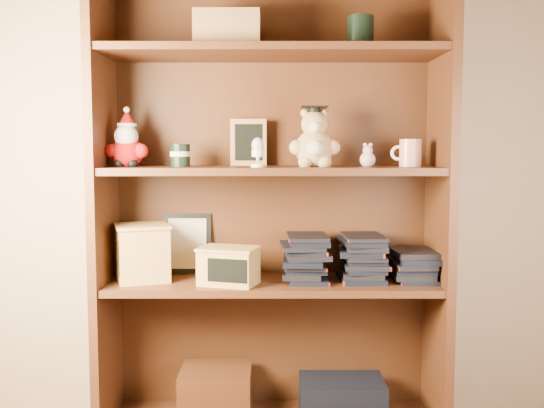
{
  "coord_description": "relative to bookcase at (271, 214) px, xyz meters",
  "views": [
    {
      "loc": [
        -0.08,
        -0.9,
        1.02
      ],
      "look_at": [
        -0.08,
        1.3,
        0.82
      ],
      "focal_mm": 42.0,
      "sensor_mm": 36.0,
      "label": 1
    }
  ],
  "objects": [
    {
      "name": "shelf_upper",
      "position": [
        0.0,
        -0.05,
        0.16
      ],
      "size": [
        1.14,
        0.33,
        0.02
      ],
      "color": "#4F2A16",
      "rests_on": "ground"
    },
    {
      "name": "bookcase",
      "position": [
        0.0,
        0.0,
        0.0
      ],
      "size": [
        1.2,
        0.35,
        1.6
      ],
      "color": "#4F2A16",
      "rests_on": "ground"
    },
    {
      "name": "pink_figurine",
      "position": [
        0.33,
        -0.05,
        0.2
      ],
      "size": [
        0.05,
        0.05,
        0.09
      ],
      "color": "beige",
      "rests_on": "shelf_upper"
    },
    {
      "name": "certificate_frame",
      "position": [
        -0.31,
        0.09,
        -0.12
      ],
      "size": [
        0.18,
        0.05,
        0.22
      ],
      "color": "black",
      "rests_on": "shelf_lower"
    },
    {
      "name": "shelf_lower",
      "position": [
        0.0,
        -0.05,
        -0.24
      ],
      "size": [
        1.14,
        0.33,
        0.02
      ],
      "color": "#4F2A16",
      "rests_on": "ground"
    },
    {
      "name": "treats_box",
      "position": [
        -0.45,
        -0.05,
        -0.13
      ],
      "size": [
        0.23,
        0.23,
        0.2
      ],
      "color": "tan",
      "rests_on": "shelf_lower"
    },
    {
      "name": "teacher_mug",
      "position": [
        0.48,
        -0.05,
        0.22
      ],
      "size": [
        0.11,
        0.08,
        0.09
      ],
      "color": "silver",
      "rests_on": "shelf_upper"
    },
    {
      "name": "teachers_tin",
      "position": [
        -0.31,
        -0.05,
        0.21
      ],
      "size": [
        0.07,
        0.07,
        0.08
      ],
      "color": "black",
      "rests_on": "shelf_upper"
    },
    {
      "name": "chalkboard_plaque",
      "position": [
        -0.08,
        0.06,
        0.25
      ],
      "size": [
        0.13,
        0.07,
        0.17
      ],
      "color": "#9E7547",
      "rests_on": "shelf_upper"
    },
    {
      "name": "book_stack_right",
      "position": [
        0.5,
        -0.05,
        -0.18
      ],
      "size": [
        0.14,
        0.2,
        0.1
      ],
      "color": "black",
      "rests_on": "shelf_lower"
    },
    {
      "name": "egg_cup",
      "position": [
        -0.04,
        -0.13,
        0.22
      ],
      "size": [
        0.05,
        0.05,
        0.1
      ],
      "color": "white",
      "rests_on": "shelf_upper"
    },
    {
      "name": "grad_teddy_bear",
      "position": [
        0.15,
        -0.06,
        0.25
      ],
      "size": [
        0.18,
        0.15,
        0.21
      ],
      "color": "tan",
      "rests_on": "shelf_upper"
    },
    {
      "name": "santa_plush",
      "position": [
        -0.5,
        -0.06,
        0.25
      ],
      "size": [
        0.15,
        0.11,
        0.21
      ],
      "color": "#A50F0F",
      "rests_on": "shelf_upper"
    },
    {
      "name": "book_stack_mid",
      "position": [
        0.32,
        -0.05,
        -0.15
      ],
      "size": [
        0.14,
        0.2,
        0.16
      ],
      "color": "black",
      "rests_on": "shelf_lower"
    },
    {
      "name": "book_stack_left",
      "position": [
        0.12,
        -0.05,
        -0.15
      ],
      "size": [
        0.14,
        0.2,
        0.16
      ],
      "color": "black",
      "rests_on": "shelf_lower"
    },
    {
      "name": "pencils_box",
      "position": [
        -0.14,
        -0.12,
        -0.16
      ],
      "size": [
        0.23,
        0.19,
        0.13
      ],
      "color": "tan",
      "rests_on": "shelf_lower"
    }
  ]
}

